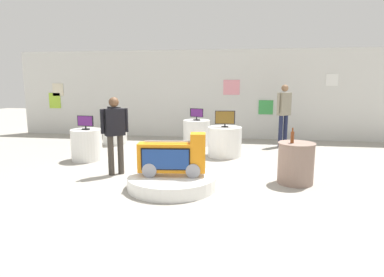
# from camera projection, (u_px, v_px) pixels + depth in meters

# --- Properties ---
(ground_plane) EXTENTS (30.00, 30.00, 0.00)m
(ground_plane) POSITION_uv_depth(u_px,v_px,m) (171.00, 182.00, 6.29)
(ground_plane) COLOR #9E998E
(back_wall_display) EXTENTS (12.99, 0.13, 2.88)m
(back_wall_display) POSITION_uv_depth(u_px,v_px,m) (204.00, 94.00, 11.03)
(back_wall_display) COLOR silver
(back_wall_display) RESTS_ON ground
(main_display_pedestal) EXTENTS (1.59, 1.59, 0.23)m
(main_display_pedestal) POSITION_uv_depth(u_px,v_px,m) (172.00, 182.00, 5.95)
(main_display_pedestal) COLOR white
(main_display_pedestal) RESTS_ON ground
(novelty_firetruck_tv) EXTENTS (1.21, 0.46, 0.76)m
(novelty_firetruck_tv) POSITION_uv_depth(u_px,v_px,m) (173.00, 158.00, 5.87)
(novelty_firetruck_tv) COLOR gray
(novelty_firetruck_tv) RESTS_ON main_display_pedestal
(display_pedestal_left_rear) EXTENTS (0.71, 0.71, 0.74)m
(display_pedestal_left_rear) POSITION_uv_depth(u_px,v_px,m) (115.00, 132.00, 10.01)
(display_pedestal_left_rear) COLOR white
(display_pedestal_left_rear) RESTS_ON ground
(tv_on_left_rear) EXTENTS (0.47, 0.23, 0.38)m
(tv_on_left_rear) POSITION_uv_depth(u_px,v_px,m) (114.00, 113.00, 9.91)
(tv_on_left_rear) COLOR black
(tv_on_left_rear) RESTS_ON display_pedestal_left_rear
(display_pedestal_center_rear) EXTENTS (0.85, 0.85, 0.74)m
(display_pedestal_center_rear) POSITION_uv_depth(u_px,v_px,m) (225.00, 141.00, 8.43)
(display_pedestal_center_rear) COLOR white
(display_pedestal_center_rear) RESTS_ON ground
(tv_on_center_rear) EXTENTS (0.50, 0.18, 0.41)m
(tv_on_center_rear) POSITION_uv_depth(u_px,v_px,m) (225.00, 118.00, 8.32)
(tv_on_center_rear) COLOR black
(tv_on_center_rear) RESTS_ON display_pedestal_center_rear
(display_pedestal_right_rear) EXTENTS (0.79, 0.79, 0.74)m
(display_pedestal_right_rear) POSITION_uv_depth(u_px,v_px,m) (197.00, 133.00, 9.87)
(display_pedestal_right_rear) COLOR white
(display_pedestal_right_rear) RESTS_ON ground
(tv_on_right_rear) EXTENTS (0.41, 0.22, 0.34)m
(tv_on_right_rear) POSITION_uv_depth(u_px,v_px,m) (197.00, 114.00, 9.77)
(tv_on_right_rear) COLOR black
(tv_on_right_rear) RESTS_ON display_pedestal_right_rear
(display_pedestal_far_right) EXTENTS (0.72, 0.72, 0.74)m
(display_pedestal_far_right) POSITION_uv_depth(u_px,v_px,m) (87.00, 145.00, 8.00)
(display_pedestal_far_right) COLOR white
(display_pedestal_far_right) RESTS_ON ground
(tv_on_far_right) EXTENTS (0.41, 0.20, 0.33)m
(tv_on_far_right) POSITION_uv_depth(u_px,v_px,m) (85.00, 122.00, 7.91)
(tv_on_far_right) COLOR black
(tv_on_far_right) RESTS_ON display_pedestal_far_right
(side_table_round) EXTENTS (0.68, 0.68, 0.77)m
(side_table_round) POSITION_uv_depth(u_px,v_px,m) (296.00, 163.00, 6.17)
(side_table_round) COLOR gray
(side_table_round) RESTS_ON ground
(bottle_on_side_table) EXTENTS (0.06, 0.06, 0.28)m
(bottle_on_side_table) POSITION_uv_depth(u_px,v_px,m) (292.00, 137.00, 6.06)
(bottle_on_side_table) COLOR brown
(bottle_on_side_table) RESTS_ON side_table_round
(shopper_browsing_near_truck) EXTENTS (0.46, 0.39, 1.57)m
(shopper_browsing_near_truck) POSITION_uv_depth(u_px,v_px,m) (115.00, 130.00, 6.67)
(shopper_browsing_near_truck) COLOR #38332D
(shopper_browsing_near_truck) RESTS_ON ground
(shopper_browsing_rear) EXTENTS (0.44, 0.40, 1.78)m
(shopper_browsing_rear) POSITION_uv_depth(u_px,v_px,m) (284.00, 110.00, 9.61)
(shopper_browsing_rear) COLOR #1E233F
(shopper_browsing_rear) RESTS_ON ground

